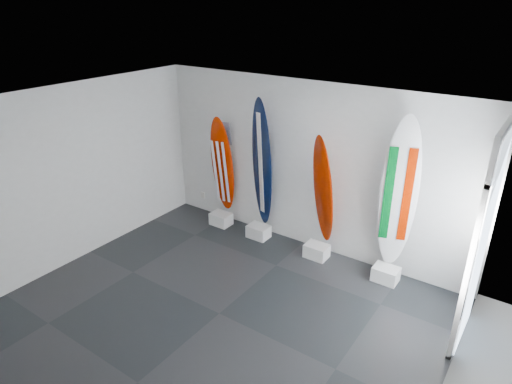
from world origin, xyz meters
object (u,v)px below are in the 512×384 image
Objects in this scene: surfboard_usa at (222,165)px; surfboard_italy at (399,194)px; surfboard_navy at (262,164)px; surfboard_swiss at (323,191)px.

surfboard_italy reaches higher than surfboard_usa.
surfboard_usa is 3.42m from surfboard_italy.
surfboard_swiss is (1.24, 0.00, -0.22)m from surfboard_navy.
surfboard_navy is at bearing -10.76° from surfboard_usa.
surfboard_usa is 0.83× the size of surfboard_navy.
surfboard_usa is at bearing -159.15° from surfboard_swiss.
surfboard_swiss is 1.28m from surfboard_italy.
surfboard_italy is at bearing -10.76° from surfboard_usa.
surfboard_usa is 0.94m from surfboard_navy.
surfboard_italy reaches higher than surfboard_navy.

